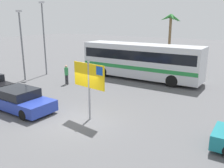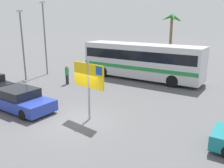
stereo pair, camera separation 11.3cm
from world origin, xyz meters
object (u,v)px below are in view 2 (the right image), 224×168
bus_front_coach (141,60)px  ferry_sign (89,78)px  pedestrian_by_bus (67,73)px  car_blue (21,100)px

bus_front_coach → ferry_sign: (1.88, -9.88, 0.54)m
ferry_sign → pedestrian_by_bus: bearing=150.4°
pedestrian_by_bus → car_blue: bearing=15.8°
bus_front_coach → car_blue: size_ratio=2.55×
bus_front_coach → car_blue: 11.38m
ferry_sign → car_blue: bearing=-157.0°
bus_front_coach → pedestrian_by_bus: bus_front_coach is taller
car_blue → pedestrian_by_bus: size_ratio=2.62×
car_blue → pedestrian_by_bus: (-1.86, 5.96, 0.32)m
car_blue → pedestrian_by_bus: bearing=108.6°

